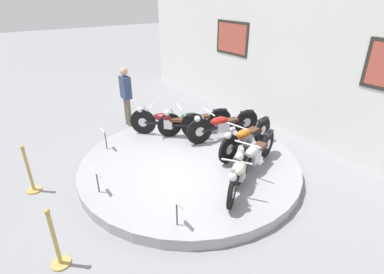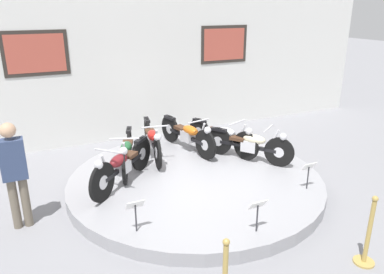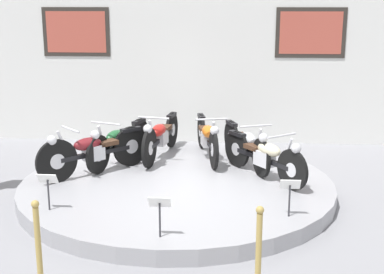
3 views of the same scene
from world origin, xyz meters
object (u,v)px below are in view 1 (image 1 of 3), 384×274
object	(u,v)px
motorcycle_green	(194,120)
motorcycle_orange	(246,137)
motorcycle_silver	(254,154)
stanchion_post_right_of_entry	(57,247)
motorcycle_cream	(239,170)
info_placard_front_centre	(97,175)
motorcycle_red	(222,125)
visitor_standing	(126,93)
info_placard_front_right	(177,207)
stanchion_post_left_of_entry	(30,176)
info_placard_front_left	(105,135)
motorcycle_maroon	(167,122)

from	to	relation	value
motorcycle_green	motorcycle_orange	size ratio (longest dim) A/B	0.96
motorcycle_orange	motorcycle_silver	bearing A→B (deg)	-31.31
motorcycle_orange	stanchion_post_right_of_entry	size ratio (longest dim) A/B	1.92
motorcycle_cream	info_placard_front_centre	distance (m)	2.64
motorcycle_red	stanchion_post_right_of_entry	size ratio (longest dim) A/B	1.95
motorcycle_orange	visitor_standing	xyz separation A→B (m)	(-3.49, -1.38, 0.37)
stanchion_post_right_of_entry	info_placard_front_right	bearing A→B (deg)	74.33
info_placard_front_centre	stanchion_post_right_of_entry	world-z (taller)	stanchion_post_right_of_entry
info_placard_front_right	stanchion_post_left_of_entry	bearing A→B (deg)	-147.22
info_placard_front_left	visitor_standing	distance (m)	1.97
motorcycle_maroon	motorcycle_cream	bearing A→B (deg)	-0.17
motorcycle_green	info_placard_front_right	bearing A→B (deg)	-39.42
info_placard_front_left	stanchion_post_right_of_entry	distance (m)	3.19
motorcycle_red	stanchion_post_left_of_entry	bearing A→B (deg)	-98.95
motorcycle_red	info_placard_front_right	world-z (taller)	motorcycle_red
motorcycle_red	motorcycle_orange	bearing A→B (deg)	-0.06
motorcycle_orange	motorcycle_maroon	bearing A→B (deg)	-149.29
stanchion_post_right_of_entry	info_placard_front_centre	bearing A→B (deg)	138.04
motorcycle_maroon	motorcycle_silver	xyz separation A→B (m)	(2.44, 0.65, -0.02)
visitor_standing	stanchion_post_right_of_entry	size ratio (longest dim) A/B	1.68
stanchion_post_left_of_entry	stanchion_post_right_of_entry	size ratio (longest dim) A/B	1.00
motorcycle_maroon	info_placard_front_left	size ratio (longest dim) A/B	2.92
motorcycle_silver	motorcycle_cream	size ratio (longest dim) A/B	1.15
motorcycle_green	visitor_standing	bearing A→B (deg)	-153.96
motorcycle_green	motorcycle_silver	distance (m)	2.17
motorcycle_maroon	motorcycle_green	world-z (taller)	motorcycle_maroon
motorcycle_silver	visitor_standing	world-z (taller)	visitor_standing
motorcycle_silver	stanchion_post_right_of_entry	size ratio (longest dim) A/B	1.82
visitor_standing	stanchion_post_left_of_entry	distance (m)	3.60
motorcycle_silver	stanchion_post_right_of_entry	world-z (taller)	stanchion_post_right_of_entry
motorcycle_silver	stanchion_post_left_of_entry	world-z (taller)	stanchion_post_left_of_entry
motorcycle_red	info_placard_front_right	xyz separation A→B (m)	(1.99, -2.60, -0.03)
stanchion_post_left_of_entry	stanchion_post_right_of_entry	xyz separation A→B (m)	(2.19, 0.00, 0.00)
info_placard_front_left	stanchion_post_right_of_entry	xyz separation A→B (m)	(2.67, -1.72, -0.24)
info_placard_front_left	stanchion_post_right_of_entry	world-z (taller)	stanchion_post_right_of_entry
info_placard_front_right	stanchion_post_left_of_entry	xyz separation A→B (m)	(-2.67, -1.72, -0.24)
motorcycle_maroon	stanchion_post_right_of_entry	world-z (taller)	motorcycle_maroon
info_placard_front_left	stanchion_post_left_of_entry	bearing A→B (deg)	-74.33
motorcycle_maroon	motorcycle_orange	world-z (taller)	motorcycle_maroon
motorcycle_maroon	motorcycle_red	size ratio (longest dim) A/B	0.75
motorcycle_orange	motorcycle_cream	bearing A→B (deg)	-48.57
motorcycle_cream	stanchion_post_left_of_entry	bearing A→B (deg)	-126.94
motorcycle_green	stanchion_post_left_of_entry	size ratio (longest dim) A/B	1.84
info_placard_front_right	stanchion_post_left_of_entry	size ratio (longest dim) A/B	0.50
info_placard_front_left	info_placard_front_centre	bearing A→B (deg)	-25.03
visitor_standing	info_placard_front_right	bearing A→B (deg)	-14.67
motorcycle_red	motorcycle_orange	world-z (taller)	motorcycle_red
motorcycle_orange	motorcycle_silver	world-z (taller)	motorcycle_orange
info_placard_front_centre	motorcycle_green	bearing A→B (deg)	110.35
motorcycle_cream	info_placard_front_right	bearing A→B (deg)	-81.68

